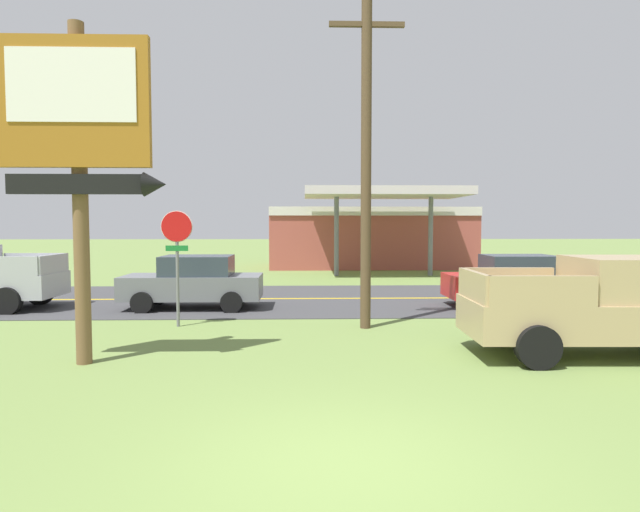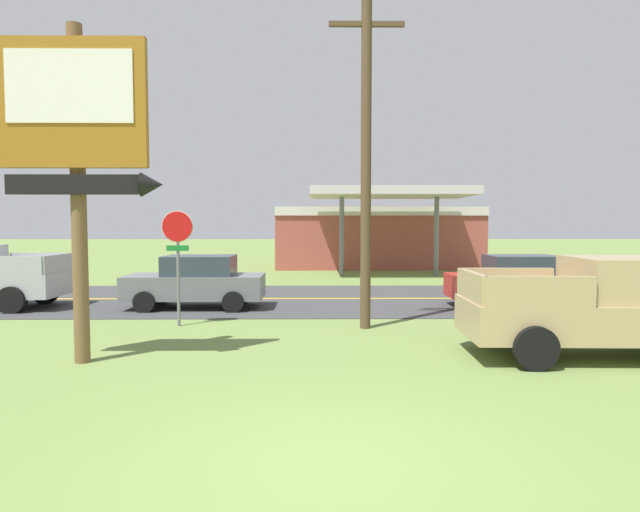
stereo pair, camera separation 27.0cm
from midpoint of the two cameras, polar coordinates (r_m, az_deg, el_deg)
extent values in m
plane|color=olive|center=(6.26, 2.15, -21.22)|extent=(180.00, 180.00, 0.00)
cube|color=#3D3D3F|center=(18.86, 0.25, -4.54)|extent=(140.00, 8.00, 0.02)
cube|color=gold|center=(18.86, 0.25, -4.51)|extent=(126.00, 0.20, 0.01)
cylinder|color=brown|center=(10.97, -23.49, 5.83)|extent=(0.28, 0.28, 6.26)
cube|color=#996019|center=(11.02, -24.08, 14.54)|extent=(2.71, 0.16, 2.33)
cube|color=white|center=(10.99, -24.31, 16.04)|extent=(2.28, 0.03, 1.31)
cube|color=black|center=(10.82, -23.89, 6.91)|extent=(2.44, 0.12, 0.36)
cone|color=black|center=(10.35, -16.58, 7.23)|extent=(0.40, 0.44, 0.44)
cylinder|color=slate|center=(14.23, -14.19, -2.81)|extent=(0.08, 0.08, 2.20)
cylinder|color=red|center=(14.13, -14.30, 3.04)|extent=(0.76, 0.03, 0.76)
cylinder|color=white|center=(14.15, -14.29, 3.04)|extent=(0.80, 0.01, 0.80)
cube|color=#19722D|center=(14.14, -14.27, 0.81)|extent=(0.56, 0.03, 0.14)
cylinder|color=brown|center=(13.60, 5.46, 10.87)|extent=(0.26, 0.26, 8.77)
cube|color=brown|center=(14.34, 5.53, 23.18)|extent=(1.85, 0.12, 0.12)
cube|color=#A84C42|center=(33.53, 6.12, 1.96)|extent=(12.00, 6.00, 3.60)
cube|color=silver|center=(30.50, 6.81, 4.74)|extent=(12.00, 0.12, 0.50)
cube|color=silver|center=(27.62, 7.62, 6.64)|extent=(8.00, 5.00, 0.40)
cylinder|color=slate|center=(27.34, 2.59, 2.30)|extent=(0.24, 0.24, 4.20)
cylinder|color=slate|center=(28.02, 12.45, 2.25)|extent=(0.24, 0.24, 4.20)
cube|color=tan|center=(12.01, 27.98, -5.86)|extent=(5.26, 2.12, 0.72)
cube|color=tan|center=(12.13, 29.98, -2.12)|extent=(1.95, 1.86, 0.84)
cube|color=tan|center=(12.19, 19.68, -2.50)|extent=(1.95, 0.18, 0.56)
cube|color=tan|center=(10.47, 22.88, -3.50)|extent=(1.95, 0.18, 0.56)
cube|color=tan|center=(11.03, 16.38, -3.04)|extent=(0.18, 1.88, 0.56)
cylinder|color=black|center=(12.36, 19.11, -7.10)|extent=(0.81, 0.30, 0.80)
cylinder|color=black|center=(10.55, 22.43, -8.95)|extent=(0.81, 0.30, 0.80)
cube|color=#A8AAAF|center=(18.08, -29.62, -0.90)|extent=(1.95, 0.12, 0.56)
cube|color=#A8AAAF|center=(19.70, -27.03, -0.51)|extent=(1.95, 0.12, 0.56)
cube|color=#A8AAAF|center=(18.45, -25.58, -0.71)|extent=(0.12, 1.88, 0.56)
cylinder|color=black|center=(18.08, -29.38, -4.08)|extent=(0.80, 0.28, 0.80)
cylinder|color=black|center=(19.80, -26.65, -3.39)|extent=(0.80, 0.28, 0.80)
cube|color=slate|center=(17.17, -12.59, -3.16)|extent=(4.20, 1.76, 0.72)
cube|color=#2D3842|center=(17.07, -12.13, -0.96)|extent=(2.10, 1.56, 0.60)
cylinder|color=black|center=(16.69, -17.60, -4.66)|extent=(0.64, 0.24, 0.64)
cylinder|color=black|center=(18.37, -15.99, -3.91)|extent=(0.64, 0.24, 0.64)
cylinder|color=black|center=(16.13, -8.68, -4.82)|extent=(0.64, 0.24, 0.64)
cylinder|color=black|center=(17.85, -7.89, -4.02)|extent=(0.64, 0.24, 0.64)
cube|color=red|center=(18.00, 20.50, -2.99)|extent=(4.20, 1.76, 0.72)
cube|color=#2D3842|center=(17.99, 20.98, -0.89)|extent=(2.10, 1.56, 0.60)
cylinder|color=black|center=(16.78, 17.39, -4.62)|extent=(0.64, 0.24, 0.64)
cylinder|color=black|center=(18.45, 15.70, -3.88)|extent=(0.64, 0.24, 0.64)
cylinder|color=black|center=(17.76, 25.43, -4.36)|extent=(0.64, 0.24, 0.64)
cylinder|color=black|center=(19.34, 23.14, -3.69)|extent=(0.64, 0.24, 0.64)
camera|label=1|loc=(0.13, -89.44, 0.03)|focal=30.33mm
camera|label=2|loc=(0.13, 90.56, -0.03)|focal=30.33mm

